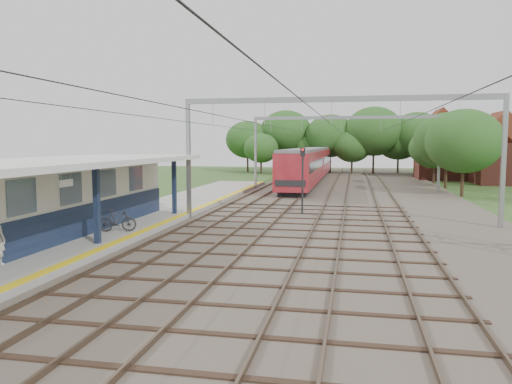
# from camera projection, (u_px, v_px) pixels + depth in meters

# --- Properties ---
(ground) EXTENTS (160.00, 160.00, 0.00)m
(ground) POSITION_uv_depth(u_px,v_px,m) (186.00, 307.00, 13.66)
(ground) COLOR #2D4C1E
(ground) RESTS_ON ground
(ballast_bed) EXTENTS (18.00, 90.00, 0.10)m
(ballast_bed) POSITION_uv_depth(u_px,v_px,m) (348.00, 196.00, 42.18)
(ballast_bed) COLOR #473D33
(ballast_bed) RESTS_ON ground
(platform) EXTENTS (5.00, 52.00, 0.35)m
(platform) POSITION_uv_depth(u_px,v_px,m) (142.00, 218.00, 28.76)
(platform) COLOR gray
(platform) RESTS_ON ground
(yellow_stripe) EXTENTS (0.45, 52.00, 0.01)m
(yellow_stripe) POSITION_uv_depth(u_px,v_px,m) (179.00, 216.00, 28.31)
(yellow_stripe) COLOR yellow
(yellow_stripe) RESTS_ON platform
(station_building) EXTENTS (3.41, 18.00, 3.40)m
(station_building) POSITION_uv_depth(u_px,v_px,m) (46.00, 198.00, 22.01)
(station_building) COLOR beige
(station_building) RESTS_ON platform
(canopy) EXTENTS (6.40, 20.00, 3.44)m
(canopy) POSITION_uv_depth(u_px,v_px,m) (54.00, 163.00, 20.67)
(canopy) COLOR #121D38
(canopy) RESTS_ON platform
(rail_tracks) EXTENTS (11.80, 88.00, 0.15)m
(rail_tracks) POSITION_uv_depth(u_px,v_px,m) (319.00, 194.00, 42.65)
(rail_tracks) COLOR brown
(rail_tracks) RESTS_ON ballast_bed
(catenary_system) EXTENTS (17.22, 88.00, 7.00)m
(catenary_system) POSITION_uv_depth(u_px,v_px,m) (340.00, 129.00, 37.15)
(catenary_system) COLOR gray
(catenary_system) RESTS_ON ground
(tree_band) EXTENTS (31.72, 30.88, 8.82)m
(tree_band) POSITION_uv_depth(u_px,v_px,m) (350.00, 140.00, 68.21)
(tree_band) COLOR #382619
(tree_band) RESTS_ON ground
(house_near) EXTENTS (7.00, 6.12, 7.89)m
(house_near) POSITION_uv_depth(u_px,v_px,m) (509.00, 157.00, 54.23)
(house_near) COLOR brown
(house_near) RESTS_ON ground
(house_far) EXTENTS (8.00, 6.12, 8.66)m
(house_far) POSITION_uv_depth(u_px,v_px,m) (451.00, 153.00, 61.03)
(house_far) COLOR brown
(house_far) RESTS_ON ground
(bicycle) EXTENTS (1.84, 0.96, 1.06)m
(bicycle) POSITION_uv_depth(u_px,v_px,m) (117.00, 220.00, 23.30)
(bicycle) COLOR black
(bicycle) RESTS_ON platform
(train) EXTENTS (2.91, 36.18, 3.82)m
(train) POSITION_uv_depth(u_px,v_px,m) (310.00, 164.00, 57.06)
(train) COLOR black
(train) RESTS_ON ballast_bed
(signal_post) EXTENTS (0.30, 0.27, 4.19)m
(signal_post) POSITION_uv_depth(u_px,v_px,m) (303.00, 174.00, 30.59)
(signal_post) COLOR black
(signal_post) RESTS_ON ground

